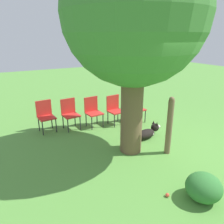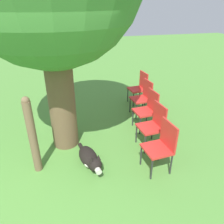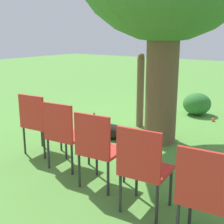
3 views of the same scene
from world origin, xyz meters
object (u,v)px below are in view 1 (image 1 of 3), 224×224
object	(u,v)px
oak_tree	(135,15)
red_chair_1	(115,108)
red_chair_4	(45,114)
red_chair_3	(70,112)
red_chair_2	(93,110)
dog	(148,133)
tennis_ball	(167,195)
red_chair_0	(135,106)
fence_post	(169,126)

from	to	relation	value
oak_tree	red_chair_1	size ratio (longest dim) A/B	5.08
red_chair_4	oak_tree	bearing A→B (deg)	29.72
red_chair_3	red_chair_4	xyz separation A→B (m)	(0.16, 0.66, 0.00)
red_chair_1	red_chair_2	bearing A→B (deg)	-108.29
red_chair_2	red_chair_3	size ratio (longest dim) A/B	1.00
dog	red_chair_1	xyz separation A→B (m)	(1.31, 0.29, 0.36)
dog	tennis_ball	bearing A→B (deg)	-129.59
oak_tree	red_chair_0	bearing A→B (deg)	-37.67
red_chair_2	tennis_ball	xyz separation A→B (m)	(-3.48, 0.18, -0.47)
fence_post	red_chair_0	bearing A→B (deg)	-13.48
oak_tree	dog	xyz separation A→B (m)	(0.36, -0.80, -2.85)
dog	red_chair_1	size ratio (longest dim) A/B	1.22
red_chair_0	red_chair_1	distance (m)	0.68
oak_tree	red_chair_1	distance (m)	3.03
dog	red_chair_3	size ratio (longest dim) A/B	1.22
red_chair_2	tennis_ball	size ratio (longest dim) A/B	13.01
dog	red_chair_2	size ratio (longest dim) A/B	1.22
red_chair_0	red_chair_4	xyz separation A→B (m)	(0.62, 2.65, 0.00)
fence_post	red_chair_3	size ratio (longest dim) A/B	1.54
red_chair_1	red_chair_3	xyz separation A→B (m)	(0.31, 1.33, 0.00)
dog	tennis_ball	world-z (taller)	dog
oak_tree	red_chair_4	distance (m)	3.60
fence_post	red_chair_1	world-z (taller)	fence_post
red_chair_2	red_chair_4	bearing A→B (deg)	-108.29
red_chair_4	fence_post	bearing A→B (deg)	34.14
red_chair_0	red_chair_3	size ratio (longest dim) A/B	1.00
dog	oak_tree	bearing A→B (deg)	-165.76
red_chair_1	red_chair_2	xyz separation A→B (m)	(0.16, 0.66, 0.00)
red_chair_3	tennis_ball	world-z (taller)	red_chair_3
fence_post	red_chair_2	size ratio (longest dim) A/B	1.54
red_chair_0	red_chair_3	xyz separation A→B (m)	(0.47, 1.99, 0.00)
red_chair_4	tennis_ball	bearing A→B (deg)	11.68
red_chair_1	dog	bearing A→B (deg)	7.44
red_chair_2	red_chair_3	xyz separation A→B (m)	(0.16, 0.66, 0.00)
red_chair_0	red_chair_1	size ratio (longest dim) A/B	1.00
fence_post	tennis_ball	world-z (taller)	fence_post
tennis_ball	red_chair_2	bearing A→B (deg)	-3.01
red_chair_0	red_chair_2	bearing A→B (deg)	-108.29
dog	red_chair_4	bearing A→B (deg)	131.99
tennis_ball	oak_tree	bearing A→B (deg)	-11.66
red_chair_3	red_chair_4	distance (m)	0.68
dog	tennis_ball	size ratio (longest dim) A/B	15.84
red_chair_0	red_chair_4	bearing A→B (deg)	-108.29
fence_post	red_chair_4	xyz separation A→B (m)	(2.65, 2.17, -0.18)
red_chair_2	red_chair_4	distance (m)	1.36
fence_post	tennis_ball	bearing A→B (deg)	138.04
red_chair_3	oak_tree	bearing A→B (deg)	17.44
red_chair_0	red_chair_2	xyz separation A→B (m)	(0.31, 1.33, 0.00)
red_chair_4	tennis_ball	world-z (taller)	red_chair_4
oak_tree	tennis_ball	size ratio (longest dim) A/B	66.04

